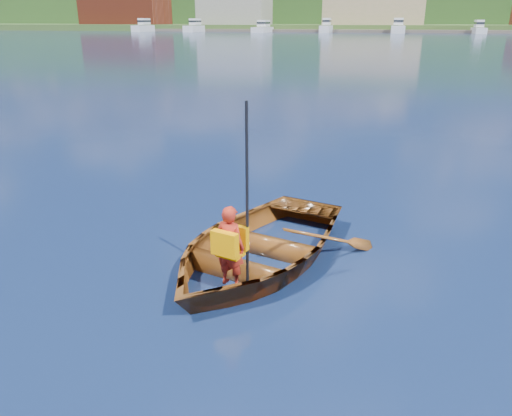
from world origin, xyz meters
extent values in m
plane|color=#142843|center=(0.00, 0.00, 0.00)|extent=(600.00, 600.00, 0.00)
imported|color=brown|center=(-0.61, 0.36, 0.23)|extent=(3.53, 4.26, 0.77)
imported|color=#B12617|center=(-0.70, -0.54, 0.62)|extent=(0.43, 0.34, 1.04)
cube|color=#FB9D00|center=(-0.74, -0.66, 0.70)|extent=(0.35, 0.19, 0.30)
cube|color=#FB9D00|center=(-0.67, -0.43, 0.70)|extent=(0.35, 0.17, 0.30)
cube|color=#FB9D00|center=(-0.70, -0.54, 0.52)|extent=(0.35, 0.29, 0.05)
cylinder|color=black|center=(-0.52, -0.44, 1.22)|extent=(0.04, 0.04, 2.25)
cube|color=#48602A|center=(0.00, 190.00, 1.00)|extent=(400.00, 80.00, 2.00)
cube|color=#224A1C|center=(0.00, 240.00, 11.00)|extent=(400.00, 100.00, 22.00)
cube|color=brown|center=(1.56, 148.00, 0.40)|extent=(159.98, 12.57, 0.80)
cube|color=maroon|center=(-90.00, 165.00, 7.00)|extent=(28.00, 16.00, 10.00)
cube|color=#9C998D|center=(-50.00, 165.00, 9.00)|extent=(22.00, 16.00, 14.00)
cube|color=tan|center=(-5.00, 165.00, 8.00)|extent=(30.00, 16.00, 12.00)
cube|color=silver|center=(-72.92, 143.00, 0.83)|extent=(2.90, 10.37, 2.07)
cube|color=silver|center=(-72.92, 144.04, 2.97)|extent=(2.03, 4.67, 1.80)
cube|color=black|center=(-72.92, 144.04, 3.07)|extent=(2.09, 4.87, 0.50)
cube|color=silver|center=(-56.29, 143.00, 0.81)|extent=(3.01, 10.75, 2.02)
cube|color=silver|center=(-56.29, 144.07, 2.92)|extent=(2.11, 4.84, 1.80)
cube|color=black|center=(-56.29, 144.07, 3.02)|extent=(2.17, 5.05, 0.50)
cube|color=silver|center=(-35.19, 143.00, 0.64)|extent=(3.64, 12.99, 1.61)
cube|color=silver|center=(-35.19, 144.30, 2.51)|extent=(2.55, 5.84, 1.80)
cube|color=black|center=(-35.19, 144.30, 2.61)|extent=(2.62, 6.10, 0.50)
cube|color=silver|center=(-16.83, 143.00, 0.85)|extent=(2.76, 9.87, 2.12)
cube|color=silver|center=(-16.83, 143.99, 3.02)|extent=(1.93, 4.44, 1.80)
cube|color=black|center=(-16.83, 143.99, 3.12)|extent=(1.99, 4.64, 0.50)
cube|color=silver|center=(2.63, 143.00, 0.85)|extent=(3.57, 12.76, 2.13)
cube|color=silver|center=(2.63, 144.28, 3.03)|extent=(2.50, 5.74, 1.80)
cube|color=black|center=(2.63, 144.28, 3.13)|extent=(2.57, 6.00, 0.50)
cube|color=silver|center=(23.15, 143.00, 0.65)|extent=(2.74, 9.80, 1.61)
cube|color=silver|center=(23.15, 143.98, 2.51)|extent=(1.92, 4.41, 1.80)
cube|color=black|center=(23.15, 143.98, 2.61)|extent=(1.98, 4.61, 0.50)
cylinder|color=#382314|center=(25.36, 222.60, 10.06)|extent=(0.80, 0.80, 3.08)
cylinder|color=#382314|center=(37.12, 226.93, 11.07)|extent=(0.80, 0.80, 3.37)
camera|label=1|loc=(0.95, -5.75, 3.16)|focal=35.00mm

